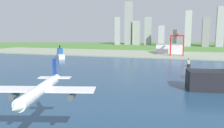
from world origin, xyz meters
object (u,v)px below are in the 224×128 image
Objects in this scene: ferry_boat at (60,54)px; port_crane_red at (177,40)px; airplane_landing at (41,90)px; tugboat_small at (189,64)px; warehouse_main at (170,49)px.

port_crane_red reaches higher than ferry_boat.
airplane_landing is 369.88m from port_crane_red.
tugboat_small is at bearing -80.70° from port_crane_red.
ferry_boat is (-160.55, 289.25, -19.54)m from airplane_landing.
tugboat_small is 167.48m from warehouse_main.
tugboat_small is at bearing 76.07° from airplane_landing.
warehouse_main is at bearing 106.86° from port_crane_red.
airplane_landing is at bearing -93.99° from warehouse_main.
ferry_boat reaches higher than warehouse_main.
warehouse_main is (29.17, 418.19, -13.68)m from airplane_landing.
warehouse_main is (189.72, 128.93, 5.86)m from ferry_boat.
warehouse_main is (-33.93, 163.75, 9.29)m from tugboat_small.
airplane_landing is 2.52× the size of tugboat_small.
port_crane_red is 57.18m from warehouse_main.
airplane_landing is 263.15m from tugboat_small.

